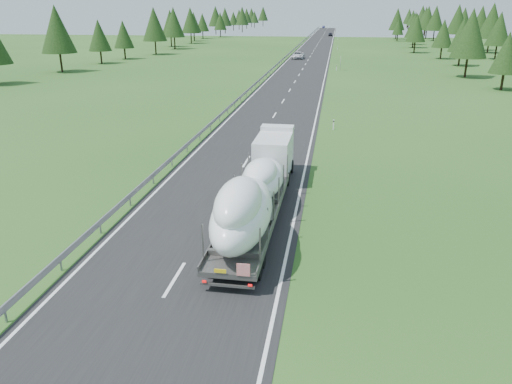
# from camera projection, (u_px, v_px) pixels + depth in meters

# --- Properties ---
(ground) EXTENTS (400.00, 400.00, 0.00)m
(ground) POSITION_uv_depth(u_px,v_px,m) (175.00, 280.00, 21.74)
(ground) COLOR #254D19
(ground) RESTS_ON ground
(road_surface) EXTENTS (10.00, 400.00, 0.02)m
(road_surface) POSITION_uv_depth(u_px,v_px,m) (308.00, 60.00, 114.40)
(road_surface) COLOR black
(road_surface) RESTS_ON ground
(guardrail) EXTENTS (0.10, 400.00, 0.76)m
(guardrail) POSITION_uv_depth(u_px,v_px,m) (285.00, 57.00, 114.92)
(guardrail) COLOR slate
(guardrail) RESTS_ON ground
(marker_posts) EXTENTS (0.13, 350.08, 1.00)m
(marker_posts) POSITION_uv_depth(u_px,v_px,m) (338.00, 42.00, 164.24)
(marker_posts) COLOR silver
(marker_posts) RESTS_ON ground
(highway_sign) EXTENTS (0.08, 0.90, 2.60)m
(highway_sign) POSITION_uv_depth(u_px,v_px,m) (341.00, 61.00, 94.19)
(highway_sign) COLOR slate
(highway_sign) RESTS_ON ground
(tree_line_right) EXTENTS (26.85, 355.66, 12.65)m
(tree_line_right) POSITION_uv_depth(u_px,v_px,m) (469.00, 25.00, 131.90)
(tree_line_right) COLOR black
(tree_line_right) RESTS_ON ground
(tree_line_left) EXTENTS (14.76, 356.86, 12.29)m
(tree_line_left) POSITION_uv_depth(u_px,v_px,m) (188.00, 21.00, 166.38)
(tree_line_left) COLOR black
(tree_line_left) RESTS_ON ground
(boat_truck) EXTENTS (2.68, 17.92, 4.09)m
(boat_truck) POSITION_uv_depth(u_px,v_px,m) (256.00, 187.00, 26.79)
(boat_truck) COLOR silver
(boat_truck) RESTS_ON ground
(distant_van) EXTENTS (2.75, 5.79, 1.59)m
(distant_van) POSITION_uv_depth(u_px,v_px,m) (298.00, 55.00, 116.59)
(distant_van) COLOR silver
(distant_van) RESTS_ON ground
(distant_car_dark) EXTENTS (1.85, 4.32, 1.45)m
(distant_car_dark) POSITION_uv_depth(u_px,v_px,m) (330.00, 34.00, 212.24)
(distant_car_dark) COLOR black
(distant_car_dark) RESTS_ON ground
(distant_car_blue) EXTENTS (1.54, 4.02, 1.31)m
(distant_car_blue) POSITION_uv_depth(u_px,v_px,m) (324.00, 27.00, 298.41)
(distant_car_blue) COLOR #181944
(distant_car_blue) RESTS_ON ground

